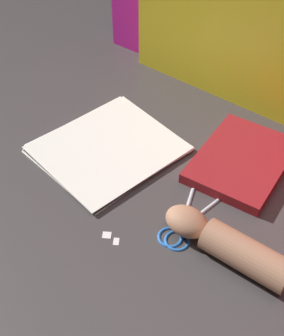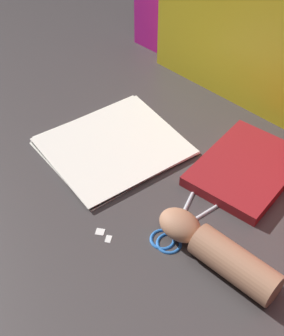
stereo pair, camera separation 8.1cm
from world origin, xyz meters
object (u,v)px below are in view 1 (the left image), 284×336
Objects in this scene: book_closed at (242,161)px; scissors at (180,229)px; paper_stack at (108,148)px; hand_forearm at (228,245)px.

book_closed is 1.68× the size of scissors.
paper_stack is 1.18× the size of hand_forearm.
book_closed is 1.10× the size of hand_forearm.
book_closed is 0.28m from hand_forearm.
paper_stack reaches higher than scissors.
book_closed is at bearing 39.31° from paper_stack.
hand_forearm is (0.11, 0.03, 0.03)m from scissors.
book_closed is at bearing 123.56° from hand_forearm.
book_closed is (0.26, 0.21, 0.01)m from paper_stack.
paper_stack is 1.07× the size of book_closed.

